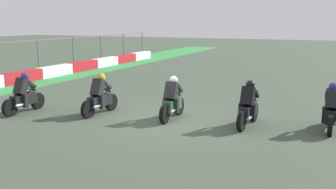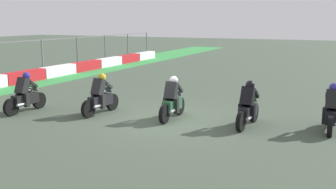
{
  "view_description": "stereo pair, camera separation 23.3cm",
  "coord_description": "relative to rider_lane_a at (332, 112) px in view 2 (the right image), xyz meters",
  "views": [
    {
      "loc": [
        -12.37,
        -5.44,
        3.45
      ],
      "look_at": [
        0.01,
        -0.02,
        0.9
      ],
      "focal_mm": 42.53,
      "sensor_mm": 36.0,
      "label": 1
    },
    {
      "loc": [
        -12.28,
        -5.65,
        3.45
      ],
      "look_at": [
        0.01,
        -0.02,
        0.9
      ],
      "focal_mm": 42.53,
      "sensor_mm": 36.0,
      "label": 2
    }
  ],
  "objects": [
    {
      "name": "rider_lane_a",
      "position": [
        0.0,
        0.0,
        0.0
      ],
      "size": [
        2.04,
        0.54,
        1.51
      ],
      "rotation": [
        0.0,
        0.0,
        0.0
      ],
      "color": "black",
      "rests_on": "ground_plane"
    },
    {
      "name": "rider_lane_d",
      "position": [
        -1.06,
        7.91,
        0.0
      ],
      "size": [
        2.04,
        0.55,
        1.51
      ],
      "rotation": [
        0.0,
        0.0,
        -0.08
      ],
      "color": "black",
      "rests_on": "ground_plane"
    },
    {
      "name": "ground_plane",
      "position": [
        -0.86,
        5.27,
        -0.62
      ],
      "size": [
        120.0,
        120.0,
        0.0
      ],
      "primitive_type": "plane",
      "color": "#404E3E"
    },
    {
      "name": "rider_lane_e",
      "position": [
        -2.01,
        10.65,
        0.0
      ],
      "size": [
        2.04,
        0.54,
        1.51
      ],
      "rotation": [
        0.0,
        0.0,
        -0.02
      ],
      "color": "black",
      "rests_on": "ground_plane"
    },
    {
      "name": "rider_lane_b",
      "position": [
        -0.56,
        2.51,
        0.0
      ],
      "size": [
        2.04,
        0.55,
        1.51
      ],
      "rotation": [
        0.0,
        0.0,
        -0.07
      ],
      "color": "black",
      "rests_on": "ground_plane"
    },
    {
      "name": "rider_lane_c",
      "position": [
        -0.65,
        5.17,
        0.0
      ],
      "size": [
        2.04,
        0.54,
        1.51
      ],
      "rotation": [
        0.0,
        0.0,
        0.02
      ],
      "color": "black",
      "rests_on": "ground_plane"
    }
  ]
}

